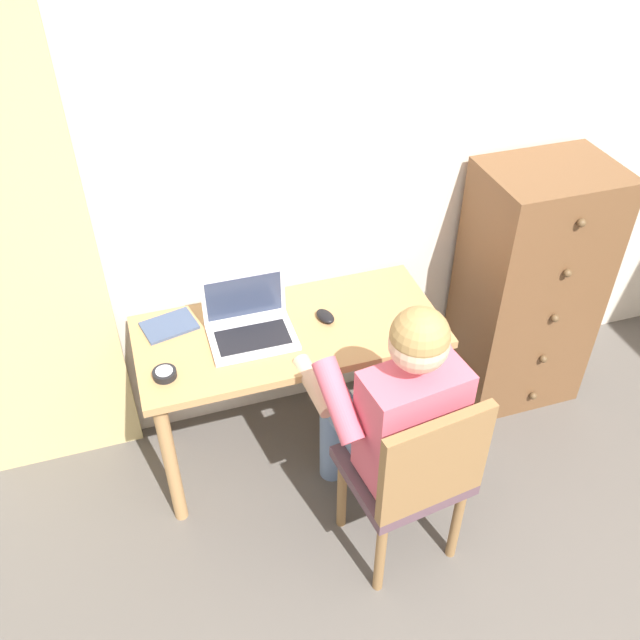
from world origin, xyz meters
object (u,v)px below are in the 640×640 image
at_px(chair, 413,474).
at_px(computer_mouse, 325,316).
at_px(person_seated, 392,406).
at_px(desk_clock, 165,374).
at_px(desk, 290,349).
at_px(laptop, 249,323).
at_px(notebook_pad, 169,326).
at_px(dresser, 527,289).

xyz_separation_m(chair, computer_mouse, (-0.12, 0.69, 0.24)).
distance_m(chair, person_seated, 0.26).
distance_m(chair, desk_clock, 0.99).
relative_size(desk, laptop, 3.64).
relative_size(laptop, notebook_pad, 1.63).
bearing_deg(dresser, notebook_pad, 176.97).
bearing_deg(laptop, chair, -58.25).
bearing_deg(computer_mouse, notebook_pad, 151.27).
distance_m(desk, person_seated, 0.56).
bearing_deg(dresser, person_seated, -148.31).
distance_m(person_seated, computer_mouse, 0.52).
bearing_deg(person_seated, notebook_pad, 137.62).
height_order(desk, laptop, laptop).
distance_m(desk, desk_clock, 0.55).
xyz_separation_m(dresser, computer_mouse, (-1.01, -0.06, 0.13)).
distance_m(desk, computer_mouse, 0.21).
relative_size(dresser, notebook_pad, 5.82).
bearing_deg(person_seated, laptop, 128.53).
height_order(dresser, desk_clock, dresser).
height_order(computer_mouse, desk_clock, computer_mouse).
bearing_deg(desk_clock, chair, -34.58).
xyz_separation_m(chair, person_seated, (-0.02, 0.18, 0.18)).
bearing_deg(dresser, laptop, -177.77).
bearing_deg(desk_clock, desk, 13.61).
bearing_deg(chair, desk, 112.18).
xyz_separation_m(person_seated, computer_mouse, (-0.09, 0.51, 0.06)).
bearing_deg(desk, desk_clock, -166.39).
height_order(person_seated, desk_clock, person_seated).
height_order(computer_mouse, notebook_pad, computer_mouse).
relative_size(desk, computer_mouse, 12.45).
height_order(person_seated, laptop, person_seated).
bearing_deg(person_seated, dresser, 31.69).
distance_m(dresser, laptop, 1.34).
height_order(desk, notebook_pad, notebook_pad).
xyz_separation_m(person_seated, laptop, (-0.41, 0.52, 0.09)).
bearing_deg(dresser, desk_clock, -173.21).
xyz_separation_m(person_seated, desk_clock, (-0.77, 0.37, 0.06)).
xyz_separation_m(desk, desk_clock, (-0.52, -0.13, 0.13)).
relative_size(desk, chair, 1.39).
bearing_deg(desk, laptop, 171.35).
xyz_separation_m(computer_mouse, desk_clock, (-0.68, -0.14, -0.00)).
xyz_separation_m(desk, notebook_pad, (-0.46, 0.16, 0.12)).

